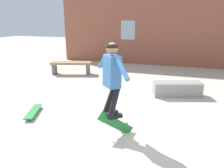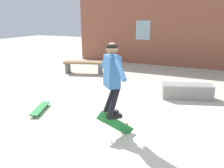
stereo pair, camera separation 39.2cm
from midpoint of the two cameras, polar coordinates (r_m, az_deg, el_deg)
name	(u,v)px [view 1 (the left image)]	position (r m, az deg, el deg)	size (l,w,h in m)	color
ground_plane	(130,134)	(4.41, 2.24, -12.98)	(40.00, 40.00, 0.00)	beige
building_backdrop	(166,21)	(10.81, 12.95, 15.66)	(11.02, 0.52, 4.79)	#93513D
park_bench	(71,65)	(9.06, -11.88, 4.77)	(1.67, 0.90, 0.50)	#99754C
skate_ledge	(177,89)	(6.59, 15.05, -1.29)	(1.44, 0.84, 0.42)	gray
skater	(112,74)	(3.96, -2.82, 2.48)	(0.89, 0.91, 1.41)	teal
skateboard_flipping	(116,123)	(4.26, -1.70, -10.32)	(0.60, 0.48, 0.60)	#237F38
skateboard_resting	(33,111)	(5.60, -21.80, -6.70)	(0.49, 0.88, 0.08)	#237F38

